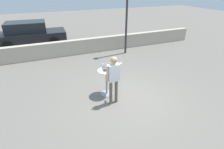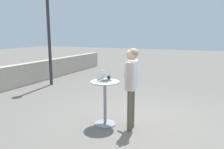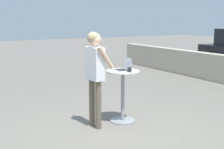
{
  "view_description": "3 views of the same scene",
  "coord_description": "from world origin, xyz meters",
  "px_view_note": "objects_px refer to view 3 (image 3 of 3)",
  "views": [
    {
      "loc": [
        -2.56,
        -4.75,
        3.8
      ],
      "look_at": [
        -0.43,
        0.4,
        0.9
      ],
      "focal_mm": 28.0,
      "sensor_mm": 36.0,
      "label": 1
    },
    {
      "loc": [
        -4.83,
        -1.55,
        2.06
      ],
      "look_at": [
        -0.66,
        0.37,
        1.2
      ],
      "focal_mm": 35.0,
      "sensor_mm": 36.0,
      "label": 2
    },
    {
      "loc": [
        4.44,
        -2.56,
        2.0
      ],
      "look_at": [
        -0.81,
        0.48,
        0.91
      ],
      "focal_mm": 50.0,
      "sensor_mm": 36.0,
      "label": 3
    }
  ],
  "objects_px": {
    "coffee_mug": "(130,70)",
    "standing_person": "(95,67)",
    "cafe_table": "(123,91)",
    "laptop": "(124,68)"
  },
  "relations": [
    {
      "from": "coffee_mug",
      "to": "standing_person",
      "type": "bearing_deg",
      "value": -107.49
    },
    {
      "from": "cafe_table",
      "to": "coffee_mug",
      "type": "xyz_separation_m",
      "value": [
        0.22,
        0.01,
        0.45
      ]
    },
    {
      "from": "coffee_mug",
      "to": "standing_person",
      "type": "height_order",
      "value": "standing_person"
    },
    {
      "from": "cafe_table",
      "to": "laptop",
      "type": "bearing_deg",
      "value": 78.3
    },
    {
      "from": "cafe_table",
      "to": "standing_person",
      "type": "relative_size",
      "value": 0.57
    },
    {
      "from": "cafe_table",
      "to": "coffee_mug",
      "type": "height_order",
      "value": "coffee_mug"
    },
    {
      "from": "laptop",
      "to": "coffee_mug",
      "type": "relative_size",
      "value": 3.16
    },
    {
      "from": "cafe_table",
      "to": "laptop",
      "type": "distance_m",
      "value": 0.46
    },
    {
      "from": "laptop",
      "to": "cafe_table",
      "type": "bearing_deg",
      "value": -101.7
    },
    {
      "from": "coffee_mug",
      "to": "standing_person",
      "type": "distance_m",
      "value": 0.66
    }
  ]
}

